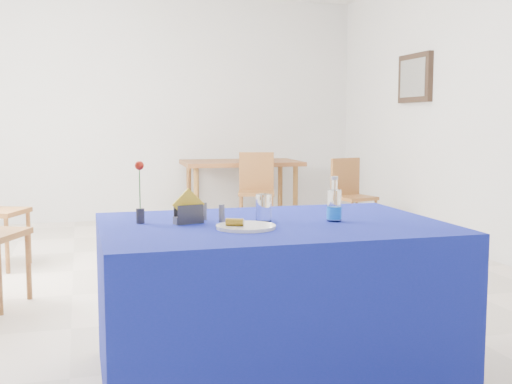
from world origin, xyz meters
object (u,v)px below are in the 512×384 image
(water_bottle, at_px, (334,206))
(blue_table, at_px, (272,301))
(chair_bg_left, at_px, (256,186))
(chair_bg_right, at_px, (350,191))
(oak_table, at_px, (241,167))
(plate, at_px, (246,227))

(water_bottle, bearing_deg, blue_table, 173.13)
(chair_bg_left, relative_size, chair_bg_right, 1.06)
(oak_table, relative_size, chair_bg_right, 1.74)
(plate, bearing_deg, blue_table, 38.72)
(blue_table, distance_m, oak_table, 4.89)
(blue_table, xyz_separation_m, water_bottle, (0.30, -0.04, 0.45))
(water_bottle, relative_size, chair_bg_left, 0.24)
(water_bottle, xyz_separation_m, chair_bg_left, (0.75, 4.12, -0.32))
(plate, xyz_separation_m, water_bottle, (0.46, 0.09, 0.06))
(plate, relative_size, water_bottle, 1.25)
(chair_bg_left, bearing_deg, plate, -90.35)
(oak_table, relative_size, chair_bg_left, 1.64)
(plate, bearing_deg, water_bottle, 11.56)
(plate, height_order, blue_table, plate)
(blue_table, height_order, chair_bg_right, chair_bg_right)
(blue_table, distance_m, chair_bg_right, 4.06)
(plate, relative_size, chair_bg_right, 0.32)
(chair_bg_left, bearing_deg, water_bottle, -84.62)
(plate, height_order, oak_table, plate)
(oak_table, height_order, chair_bg_right, chair_bg_right)
(chair_bg_right, bearing_deg, plate, -134.75)
(plate, bearing_deg, chair_bg_right, 59.91)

